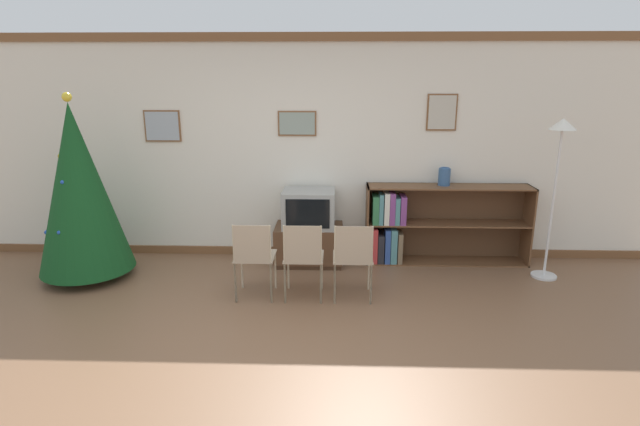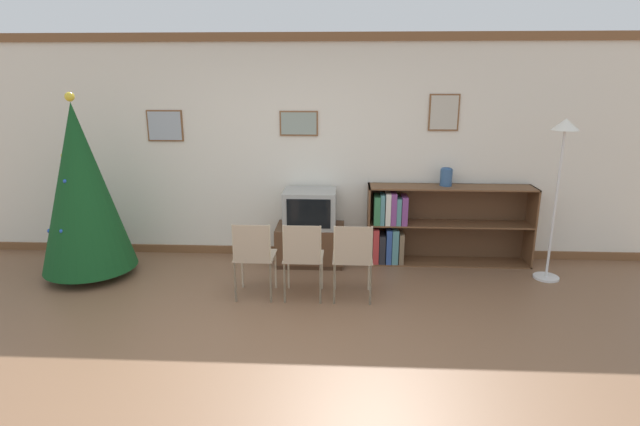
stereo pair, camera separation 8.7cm
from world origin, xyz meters
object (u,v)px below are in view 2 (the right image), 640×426
object	(u,v)px
christmas_tree	(82,188)
bookshelf	(420,226)
television	(310,208)
folding_chair_right	(353,257)
tv_console	(310,244)
folding_chair_center	(303,256)
folding_chair_left	(254,255)
standing_lamp	(561,158)
vase	(446,177)

from	to	relation	value
christmas_tree	bookshelf	size ratio (longest dim) A/B	1.05
television	folding_chair_right	bearing A→B (deg)	-64.33
tv_console	folding_chair_center	world-z (taller)	folding_chair_center
bookshelf	folding_chair_left	bearing A→B (deg)	-148.20
folding_chair_right	bookshelf	size ratio (longest dim) A/B	0.42
folding_chair_left	folding_chair_right	bearing A→B (deg)	0.00
standing_lamp	bookshelf	bearing A→B (deg)	161.75
folding_chair_right	vase	xyz separation A→B (m)	(1.11, 1.17, 0.59)
folding_chair_left	folding_chair_right	distance (m)	1.00
christmas_tree	bookshelf	distance (m)	3.91
tv_console	standing_lamp	xyz separation A→B (m)	(2.71, -0.36, 1.14)
christmas_tree	folding_chair_left	world-z (taller)	christmas_tree
folding_chair_center	bookshelf	distance (m)	1.75
tv_console	television	xyz separation A→B (m)	(0.00, -0.00, 0.45)
tv_console	folding_chair_right	xyz separation A→B (m)	(0.50, -1.04, 0.24)
folding_chair_center	bookshelf	bearing A→B (deg)	40.44
folding_chair_left	folding_chair_right	size ratio (longest dim) A/B	1.00
tv_console	bookshelf	world-z (taller)	bookshelf
folding_chair_right	vase	size ratio (longest dim) A/B	3.82
television	vase	bearing A→B (deg)	4.58
television	standing_lamp	bearing A→B (deg)	-7.46
folding_chair_right	bookshelf	xyz separation A→B (m)	(0.83, 1.14, -0.01)
christmas_tree	bookshelf	bearing A→B (deg)	9.12
television	folding_chair_right	size ratio (longest dim) A/B	0.75
vase	folding_chair_right	bearing A→B (deg)	-133.52
christmas_tree	folding_chair_right	distance (m)	3.08
tv_console	standing_lamp	size ratio (longest dim) A/B	0.45
christmas_tree	folding_chair_left	distance (m)	2.13
christmas_tree	standing_lamp	bearing A→B (deg)	1.77
folding_chair_left	vase	bearing A→B (deg)	28.99
folding_chair_left	standing_lamp	xyz separation A→B (m)	(3.21, 0.68, 0.90)
bookshelf	folding_chair_right	bearing A→B (deg)	-126.29
folding_chair_center	tv_console	bearing A→B (deg)	90.00
tv_console	vase	world-z (taller)	vase
folding_chair_center	vase	world-z (taller)	vase
folding_chair_center	standing_lamp	size ratio (longest dim) A/B	0.46
tv_console	bookshelf	bearing A→B (deg)	4.10
folding_chair_left	bookshelf	distance (m)	2.16
christmas_tree	vase	distance (m)	4.14
bookshelf	vase	size ratio (longest dim) A/B	9.12
folding_chair_left	vase	world-z (taller)	vase
tv_console	television	world-z (taller)	television
folding_chair_left	bookshelf	xyz separation A→B (m)	(1.83, 1.14, -0.01)
vase	standing_lamp	size ratio (longest dim) A/B	0.12
folding_chair_right	standing_lamp	xyz separation A→B (m)	(2.21, 0.68, 0.90)
christmas_tree	television	distance (m)	2.56
television	bookshelf	distance (m)	1.36
folding_chair_right	christmas_tree	bearing A→B (deg)	170.05
tv_console	folding_chair_right	size ratio (longest dim) A/B	0.99
christmas_tree	television	world-z (taller)	christmas_tree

